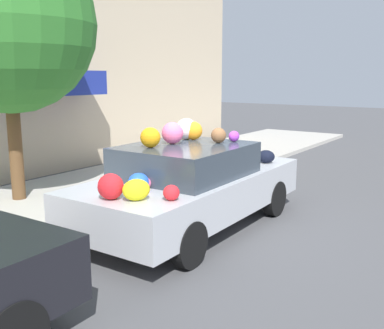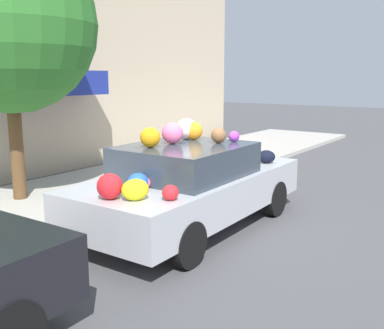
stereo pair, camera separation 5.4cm
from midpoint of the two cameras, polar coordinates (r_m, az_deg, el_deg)
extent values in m
plane|color=#4C4C4F|center=(7.19, -1.22, -7.69)|extent=(60.00, 60.00, 0.00)
cube|color=#B2ADA3|center=(8.97, -15.32, -3.89)|extent=(24.00, 3.20, 0.11)
cube|color=navy|center=(10.10, -21.33, 9.57)|extent=(4.17, 0.90, 0.55)
cylinder|color=brown|center=(8.68, -21.69, 2.39)|extent=(0.24, 0.24, 2.01)
sphere|color=#2D7228|center=(8.64, -22.72, 16.14)|extent=(3.07, 3.07, 3.07)
cylinder|color=red|center=(8.91, -5.55, -1.45)|extent=(0.20, 0.20, 0.55)
sphere|color=red|center=(8.84, -5.59, 0.67)|extent=(0.18, 0.18, 0.18)
cube|color=#B7BABF|center=(6.94, -0.23, -3.40)|extent=(4.14, 1.84, 0.56)
cube|color=#333D47|center=(6.70, -1.02, 0.55)|extent=(1.87, 1.60, 0.46)
cylinder|color=black|center=(8.47, 0.06, -2.67)|extent=(0.60, 0.19, 0.60)
cylinder|color=black|center=(7.71, 10.22, -4.25)|extent=(0.60, 0.19, 0.60)
cylinder|color=black|center=(6.60, -12.51, -6.98)|extent=(0.60, 0.19, 0.60)
cylinder|color=black|center=(5.58, -0.67, -10.10)|extent=(0.60, 0.19, 0.60)
ellipsoid|color=black|center=(7.77, 9.16, 1.00)|extent=(0.35, 0.38, 0.22)
sphere|color=red|center=(5.50, -10.56, -2.76)|extent=(0.36, 0.36, 0.32)
ellipsoid|color=#FA9F15|center=(5.56, -10.43, -3.27)|extent=(0.27, 0.28, 0.19)
ellipsoid|color=orange|center=(7.20, -0.05, 4.32)|extent=(0.34, 0.37, 0.29)
ellipsoid|color=#AF3EC9|center=(7.02, 5.13, 3.59)|extent=(0.22, 0.19, 0.17)
sphere|color=brown|center=(6.86, 3.17, 3.71)|extent=(0.28, 0.28, 0.23)
sphere|color=white|center=(7.25, -0.94, 4.55)|extent=(0.43, 0.43, 0.34)
ellipsoid|color=red|center=(5.38, -2.94, -3.59)|extent=(0.27, 0.27, 0.19)
ellipsoid|color=red|center=(8.60, 2.61, 2.08)|extent=(0.24, 0.37, 0.22)
ellipsoid|color=yellow|center=(7.24, -0.75, 3.80)|extent=(0.21, 0.21, 0.15)
ellipsoid|color=green|center=(8.22, 0.63, 1.81)|extent=(0.40, 0.39, 0.25)
ellipsoid|color=black|center=(8.63, 3.88, 1.92)|extent=(0.29, 0.19, 0.16)
ellipsoid|color=pink|center=(5.96, -6.19, -2.37)|extent=(0.18, 0.19, 0.15)
ellipsoid|color=blue|center=(5.88, -7.07, -2.20)|extent=(0.44, 0.43, 0.23)
sphere|color=yellow|center=(5.76, -6.77, -2.83)|extent=(0.21, 0.21, 0.15)
sphere|color=pink|center=(6.76, -2.73, 4.01)|extent=(0.45, 0.45, 0.33)
ellipsoid|color=yellow|center=(5.40, -7.39, -3.20)|extent=(0.41, 0.38, 0.26)
sphere|color=orange|center=(6.43, -5.55, 3.43)|extent=(0.40, 0.40, 0.29)
ellipsoid|color=white|center=(7.53, 6.17, 0.39)|extent=(0.25, 0.26, 0.13)
sphere|color=silver|center=(8.57, 2.54, 1.94)|extent=(0.23, 0.23, 0.19)
camera|label=1|loc=(0.03, -90.23, -0.04)|focal=42.00mm
camera|label=2|loc=(0.03, 89.77, 0.04)|focal=42.00mm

